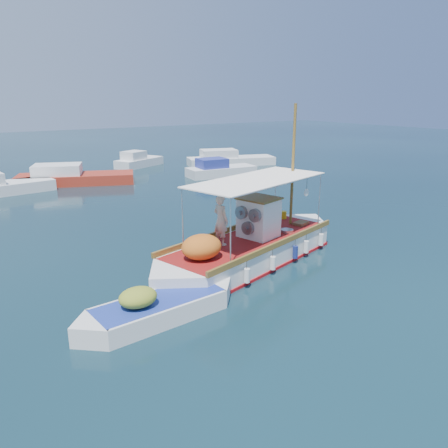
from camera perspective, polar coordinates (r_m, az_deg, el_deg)
ground at (r=19.48m, az=3.77°, el=-4.04°), size 160.00×160.00×0.00m
fishing_caique at (r=18.45m, az=3.31°, el=-3.25°), size 10.59×4.98×6.70m
dinghy at (r=14.20m, az=-8.61°, el=-11.03°), size 5.77×1.96×1.41m
bg_boat_n at (r=37.03m, az=-19.21°, el=5.71°), size 9.37×5.95×1.80m
bg_boat_ne at (r=38.52m, az=-0.61°, el=7.00°), size 6.24×2.84×1.80m
bg_boat_e at (r=44.84m, az=0.60°, el=8.34°), size 9.13×5.19×1.80m
bg_boat_far_n at (r=44.57m, az=-11.14°, el=7.98°), size 5.50×4.02×1.80m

